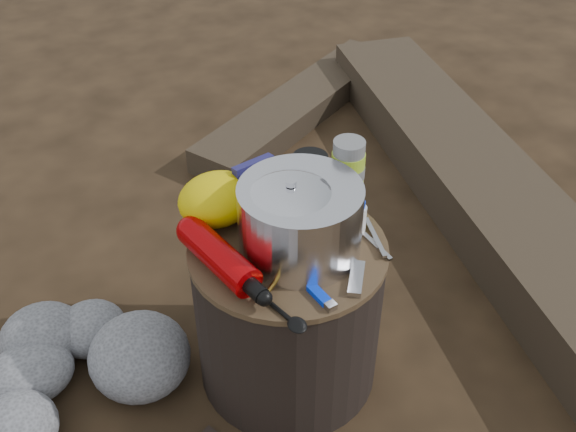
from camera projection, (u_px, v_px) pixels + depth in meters
name	position (u px, v px, depth m)	size (l,w,h in m)	color
ground	(288.00, 367.00, 1.69)	(60.00, 60.00, 0.00)	#2F2114
stump	(288.00, 312.00, 1.57)	(0.43, 0.43, 0.40)	black
log_main	(478.00, 185.00, 2.17)	(0.33, 1.94, 0.16)	#352A1E
log_small	(300.00, 105.00, 2.66)	(0.21, 1.12, 0.09)	#352A1E
foil_windscreen	(300.00, 220.00, 1.40)	(0.26, 0.26, 0.16)	silver
camping_pot	(291.00, 220.00, 1.39)	(0.17, 0.17, 0.17)	silver
fuel_bottle	(219.00, 256.00, 1.38)	(0.07, 0.28, 0.07)	#A60205
thermos	(347.00, 178.00, 1.49)	(0.07, 0.07, 0.18)	#ADD82C
travel_mug	(310.00, 178.00, 1.55)	(0.08, 0.08, 0.12)	black
stuff_sack	(217.00, 199.00, 1.49)	(0.17, 0.14, 0.12)	yellow
food_pouch	(256.00, 187.00, 1.52)	(0.10, 0.02, 0.13)	navy
lighter	(318.00, 294.00, 1.33)	(0.02, 0.08, 0.01)	#0532F1
multitool	(356.00, 279.00, 1.36)	(0.03, 0.10, 0.01)	#A7A7AB
pot_grabber	(372.00, 241.00, 1.46)	(0.03, 0.13, 0.01)	#A7A7AB
spork	(274.00, 306.00, 1.31)	(0.03, 0.14, 0.01)	black
squeeze_bottle	(358.00, 216.00, 1.47)	(0.04, 0.04, 0.08)	white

